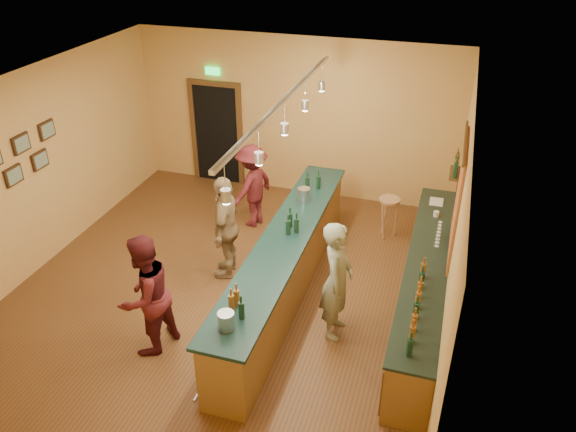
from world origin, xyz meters
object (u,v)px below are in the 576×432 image
(customer_b, at_px, (226,227))
(customer_c, at_px, (252,186))
(back_counter, at_px, (425,286))
(bartender, at_px, (337,280))
(customer_a, at_px, (145,296))
(bar_stool, at_px, (389,206))
(tasting_bar, at_px, (285,262))

(customer_b, relative_size, customer_c, 1.10)
(back_counter, bearing_deg, bartender, -146.03)
(customer_c, bearing_deg, customer_a, 16.14)
(back_counter, xyz_separation_m, customer_c, (-3.31, 1.74, 0.31))
(customer_a, bearing_deg, bar_stool, 160.18)
(customer_a, bearing_deg, customer_b, -174.94)
(customer_c, xyz_separation_m, bar_stool, (2.49, 0.28, -0.16))
(customer_c, distance_m, bar_stool, 2.51)
(customer_a, height_order, customer_c, customer_a)
(tasting_bar, xyz_separation_m, customer_b, (-1.07, 0.29, 0.27))
(customer_c, bearing_deg, tasting_bar, 51.50)
(customer_b, xyz_separation_m, bar_stool, (2.32, 1.91, -0.24))
(back_counter, xyz_separation_m, customer_b, (-3.14, 0.11, 0.39))
(customer_a, height_order, customer_b, customer_a)
(back_counter, relative_size, customer_b, 2.60)
(customer_a, xyz_separation_m, customer_b, (0.33, 1.94, -0.00))
(back_counter, xyz_separation_m, tasting_bar, (-2.08, -0.18, 0.12))
(back_counter, distance_m, bar_stool, 2.19)
(bar_stool, bearing_deg, bartender, -96.64)
(tasting_bar, height_order, bartender, bartender)
(bartender, relative_size, customer_a, 1.01)
(tasting_bar, bearing_deg, bartender, -32.55)
(customer_a, height_order, bar_stool, customer_a)
(back_counter, relative_size, customer_c, 2.87)
(customer_c, height_order, bar_stool, customer_c)
(bar_stool, bearing_deg, tasting_bar, -119.66)
(customer_b, xyz_separation_m, customer_c, (-0.17, 1.62, -0.08))
(bartender, height_order, customer_c, bartender)
(tasting_bar, height_order, bar_stool, tasting_bar)
(bartender, height_order, bar_stool, bartender)
(tasting_bar, xyz_separation_m, customer_c, (-1.23, 1.92, 0.19))
(back_counter, xyz_separation_m, bar_stool, (-0.82, 2.02, 0.15))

